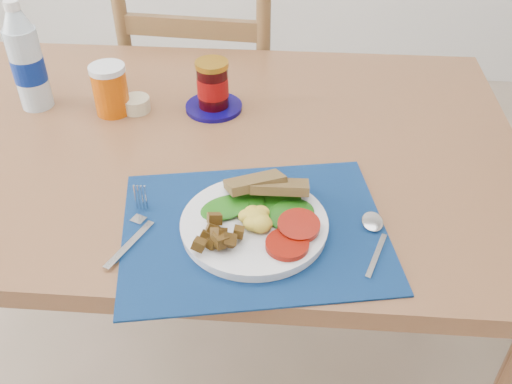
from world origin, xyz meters
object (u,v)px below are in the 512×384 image
chair_far (205,63)px  water_bottle (27,62)px  juice_glass (111,91)px  jam_on_saucer (213,89)px  breakfast_plate (251,223)px

chair_far → water_bottle: 0.64m
chair_far → water_bottle: size_ratio=5.05×
chair_far → water_bottle: chair_far is taller
juice_glass → jam_on_saucer: (0.23, 0.03, -0.00)m
breakfast_plate → juice_glass: bearing=117.1°
juice_glass → jam_on_saucer: size_ratio=0.82×
jam_on_saucer → juice_glass: bearing=-172.2°
chair_far → juice_glass: bearing=81.2°
juice_glass → water_bottle: bearing=175.2°
chair_far → juice_glass: (-0.13, -0.53, 0.18)m
water_bottle → jam_on_saucer: size_ratio=1.90×
chair_far → jam_on_saucer: (0.10, -0.50, 0.18)m
juice_glass → breakfast_plate: bearing=-47.7°
water_bottle → chair_far: bearing=58.9°
juice_glass → chair_far: bearing=76.7°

